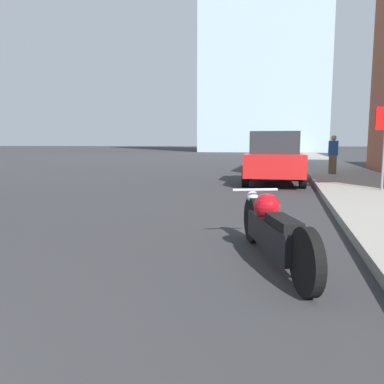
# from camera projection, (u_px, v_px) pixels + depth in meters

# --- Properties ---
(sidewalk) EXTENTS (2.99, 240.00, 0.15)m
(sidewalk) POSITION_uv_depth(u_px,v_px,m) (310.00, 157.00, 37.86)
(sidewalk) COLOR gray
(sidewalk) RESTS_ON ground_plane
(motorcycle) EXTENTS (1.05, 2.43, 0.78)m
(motorcycle) POSITION_uv_depth(u_px,v_px,m) (273.00, 230.00, 4.35)
(motorcycle) COLOR black
(motorcycle) RESTS_ON ground_plane
(parked_car_red) EXTENTS (2.10, 4.07, 1.78)m
(parked_car_red) POSITION_uv_depth(u_px,v_px,m) (274.00, 158.00, 12.85)
(parked_car_red) COLOR red
(parked_car_red) RESTS_ON ground_plane
(parked_car_white) EXTENTS (2.12, 4.26, 1.51)m
(parked_car_white) POSITION_uv_depth(u_px,v_px,m) (279.00, 154.00, 23.19)
(parked_car_white) COLOR silver
(parked_car_white) RESTS_ON ground_plane
(parked_car_blue) EXTENTS (2.20, 4.10, 1.54)m
(parked_car_blue) POSITION_uv_depth(u_px,v_px,m) (283.00, 150.00, 34.55)
(parked_car_blue) COLOR #1E3899
(parked_car_blue) RESTS_ON ground_plane
(pedestrian) EXTENTS (0.36, 0.22, 1.57)m
(pedestrian) POSITION_uv_depth(u_px,v_px,m) (333.00, 154.00, 15.22)
(pedestrian) COLOR brown
(pedestrian) RESTS_ON sidewalk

